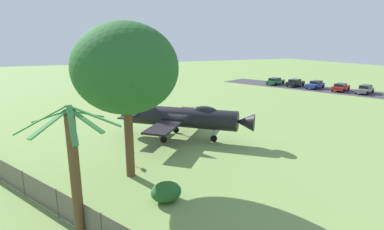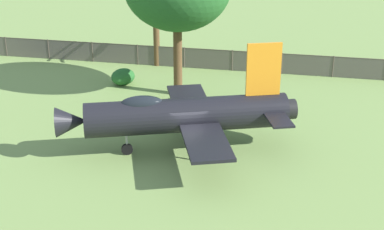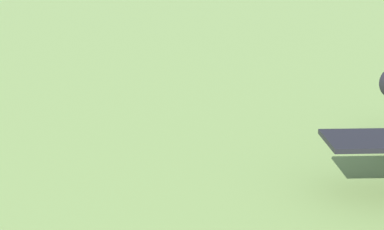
# 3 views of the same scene
# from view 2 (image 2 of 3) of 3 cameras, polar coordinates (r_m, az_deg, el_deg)

# --- Properties ---
(ground_plane) EXTENTS (200.00, 200.00, 0.00)m
(ground_plane) POSITION_cam_2_polar(r_m,az_deg,el_deg) (30.75, -0.51, -3.50)
(ground_plane) COLOR #75934C
(display_jet) EXTENTS (10.20, 10.98, 5.69)m
(display_jet) POSITION_cam_2_polar(r_m,az_deg,el_deg) (29.85, -1.21, 0.04)
(display_jet) COLOR black
(display_jet) RESTS_ON ground_plane
(palm_tree) EXTENTS (4.27, 4.35, 6.21)m
(palm_tree) POSITION_cam_2_polar(r_m,az_deg,el_deg) (43.64, -3.53, 9.07)
(palm_tree) COLOR brown
(palm_tree) RESTS_ON ground_plane
(perimeter_fence) EXTENTS (35.07, 19.27, 1.58)m
(perimeter_fence) POSITION_cam_2_polar(r_m,az_deg,el_deg) (43.32, 1.58, 5.58)
(perimeter_fence) COLOR #4C4238
(perimeter_fence) RESTS_ON ground_plane
(shrub_near_fence) EXTENTS (1.49, 1.74, 1.12)m
(shrub_near_fence) POSITION_cam_2_polar(r_m,az_deg,el_deg) (40.44, -6.78, 3.75)
(shrub_near_fence) COLOR #235B26
(shrub_near_fence) RESTS_ON ground_plane
(info_plaque) EXTENTS (0.68, 0.53, 1.14)m
(info_plaque) POSITION_cam_2_polar(r_m,az_deg,el_deg) (36.78, 0.30, 2.46)
(info_plaque) COLOR #333333
(info_plaque) RESTS_ON ground_plane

